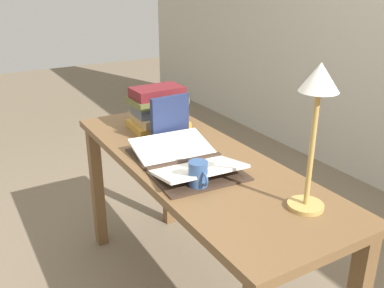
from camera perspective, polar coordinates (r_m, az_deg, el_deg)
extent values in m
cube|color=brown|center=(1.85, 0.51, -2.51)|extent=(1.53, 0.56, 0.03)
cube|color=brown|center=(2.53, -12.52, -5.72)|extent=(0.06, 0.06, 0.74)
cube|color=brown|center=(2.68, -3.20, -3.53)|extent=(0.06, 0.06, 0.74)
cube|color=#38281E|center=(1.79, -0.98, -2.43)|extent=(0.05, 0.34, 0.02)
cube|color=#38281E|center=(1.90, -2.72, -1.11)|extent=(0.27, 0.37, 0.01)
cube|color=#38281E|center=(1.68, 0.99, -4.29)|extent=(0.27, 0.37, 0.01)
cube|color=white|center=(1.88, -2.62, -0.47)|extent=(0.25, 0.35, 0.06)
cube|color=white|center=(1.68, 0.85, -3.36)|extent=(0.25, 0.35, 0.06)
cube|color=#BC8933|center=(2.21, -4.52, 2.62)|extent=(0.22, 0.29, 0.04)
cube|color=tan|center=(2.20, -4.55, 3.56)|extent=(0.22, 0.23, 0.04)
cube|color=slate|center=(2.18, -4.59, 4.74)|extent=(0.17, 0.25, 0.06)
cube|color=brown|center=(2.17, -4.62, 5.85)|extent=(0.19, 0.27, 0.03)
cube|color=maroon|center=(2.16, -4.65, 6.92)|extent=(0.16, 0.25, 0.05)
cube|color=#1E284C|center=(2.01, -2.94, 3.36)|extent=(0.03, 0.19, 0.22)
cylinder|color=tan|center=(1.52, 14.89, -7.94)|extent=(0.12, 0.12, 0.02)
cylinder|color=tan|center=(1.43, 15.67, -0.83)|extent=(0.02, 0.02, 0.39)
cone|color=silver|center=(1.36, 16.70, 8.55)|extent=(0.13, 0.13, 0.09)
cylinder|color=#335184|center=(1.58, 0.82, -4.09)|extent=(0.07, 0.07, 0.10)
torus|color=#335184|center=(1.55, 1.59, -4.68)|extent=(0.06, 0.01, 0.06)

